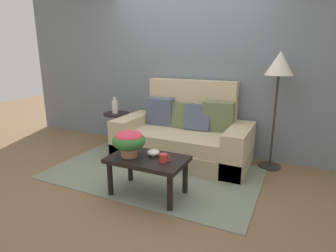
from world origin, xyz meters
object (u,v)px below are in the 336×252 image
side_table (117,123)px  floor_lamp (279,72)px  potted_plant (129,141)px  couch (184,137)px  table_vase (115,107)px  coffee_mug (164,158)px  snack_bowl (153,153)px  coffee_table (148,164)px

side_table → floor_lamp: floor_lamp is taller
potted_plant → couch: bearing=84.1°
side_table → potted_plant: potted_plant is taller
couch → table_vase: (-1.24, 0.03, 0.35)m
coffee_mug → table_vase: (-1.53, 1.26, 0.20)m
floor_lamp → snack_bowl: size_ratio=10.96×
couch → potted_plant: couch is taller
snack_bowl → table_vase: (-1.34, 1.15, 0.20)m
floor_lamp → side_table: bearing=-176.4°
side_table → coffee_table: bearing=-43.7°
floor_lamp → coffee_mug: floor_lamp is taller
table_vase → coffee_table: bearing=-43.1°
floor_lamp → snack_bowl: (-1.12, -1.31, -0.83)m
floor_lamp → potted_plant: 2.09m
coffee_table → potted_plant: bearing=-164.5°
couch → snack_bowl: couch is taller
couch → coffee_table: (0.07, -1.20, 0.04)m
couch → snack_bowl: bearing=-84.9°
potted_plant → coffee_mug: size_ratio=2.82×
coffee_table → coffee_mug: (0.22, -0.04, 0.12)m
coffee_table → potted_plant: (-0.20, -0.05, 0.25)m
snack_bowl → side_table: bearing=138.8°
coffee_table → floor_lamp: bearing=50.4°
coffee_table → table_vase: (-1.31, 1.22, 0.31)m
snack_bowl → table_vase: table_vase is taller
table_vase → side_table: bearing=29.5°
couch → potted_plant: size_ratio=5.32×
side_table → snack_bowl: bearing=-41.2°
potted_plant → coffee_mug: 0.44m
couch → coffee_mug: size_ratio=15.01×
couch → coffee_table: couch is taller
floor_lamp → coffee_mug: bearing=-123.1°
side_table → table_vase: (-0.02, -0.01, 0.29)m
couch → table_vase: size_ratio=7.27×
potted_plant → floor_lamp: bearing=47.0°
couch → coffee_mug: (0.29, -1.23, 0.15)m
potted_plant → snack_bowl: potted_plant is taller
coffee_table → snack_bowl: size_ratio=5.96×
coffee_mug → snack_bowl: size_ratio=0.90×
potted_plant → coffee_table: bearing=15.5°
coffee_mug → table_vase: size_ratio=0.48×
floor_lamp → potted_plant: (-1.35, -1.44, -0.69)m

